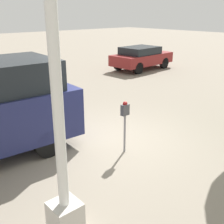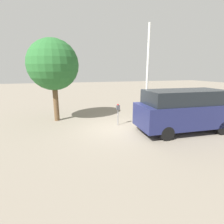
{
  "view_description": "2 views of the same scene",
  "coord_description": "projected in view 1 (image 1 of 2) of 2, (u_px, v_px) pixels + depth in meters",
  "views": [
    {
      "loc": [
        4.46,
        5.05,
        3.26
      ],
      "look_at": [
        0.6,
        0.65,
        1.15
      ],
      "focal_mm": 45.0,
      "sensor_mm": 36.0,
      "label": 1
    },
    {
      "loc": [
        -3.11,
        -8.79,
        3.18
      ],
      "look_at": [
        -0.38,
        0.05,
        0.98
      ],
      "focal_mm": 28.0,
      "sensor_mm": 36.0,
      "label": 2
    }
  ],
  "objects": [
    {
      "name": "car_distant",
      "position": [
        141.0,
        57.0,
        16.41
      ],
      "size": [
        3.9,
        1.9,
        1.33
      ],
      "rotation": [
        0.0,
        0.0,
        3.19
      ],
      "color": "maroon",
      "rests_on": "ground"
    },
    {
      "name": "lamp_post",
      "position": [
        58.0,
        114.0,
        3.7
      ],
      "size": [
        0.44,
        0.44,
        6.13
      ],
      "color": "beige",
      "rests_on": "ground"
    },
    {
      "name": "parking_meter_near",
      "position": [
        125.0,
        115.0,
        6.59
      ],
      "size": [
        0.21,
        0.12,
        1.29
      ],
      "rotation": [
        0.0,
        0.0,
        0.05
      ],
      "color": "gray",
      "rests_on": "ground"
    },
    {
      "name": "ground_plane",
      "position": [
        113.0,
        141.0,
        7.44
      ],
      "size": [
        80.0,
        80.0,
        0.0
      ],
      "primitive_type": "plane",
      "color": "gray"
    }
  ]
}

